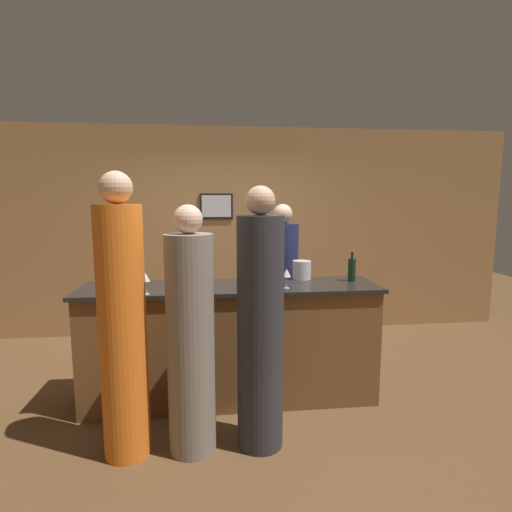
{
  "coord_description": "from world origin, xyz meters",
  "views": [
    {
      "loc": [
        -0.16,
        -3.51,
        1.83
      ],
      "look_at": [
        0.24,
        0.1,
        1.32
      ],
      "focal_mm": 28.0,
      "sensor_mm": 36.0,
      "label": 1
    }
  ],
  "objects_px": {
    "guest_1": "(191,340)",
    "wine_bottle_0": "(274,269)",
    "wine_bottle_1": "(352,269)",
    "guest_2": "(260,329)",
    "bartender": "(282,292)",
    "ice_bucket": "(302,270)",
    "guest_0": "(123,326)"
  },
  "relations": [
    {
      "from": "guest_1",
      "to": "wine_bottle_0",
      "type": "height_order",
      "value": "guest_1"
    },
    {
      "from": "guest_1",
      "to": "wine_bottle_1",
      "type": "bearing_deg",
      "value": 28.96
    },
    {
      "from": "guest_2",
      "to": "bartender",
      "type": "bearing_deg",
      "value": 73.96
    },
    {
      "from": "ice_bucket",
      "to": "guest_0",
      "type": "bearing_deg",
      "value": -147.3
    },
    {
      "from": "wine_bottle_0",
      "to": "wine_bottle_1",
      "type": "height_order",
      "value": "wine_bottle_0"
    },
    {
      "from": "bartender",
      "to": "guest_1",
      "type": "bearing_deg",
      "value": 57.67
    },
    {
      "from": "guest_2",
      "to": "ice_bucket",
      "type": "xyz_separation_m",
      "value": [
        0.52,
        0.95,
        0.26
      ]
    },
    {
      "from": "guest_0",
      "to": "guest_2",
      "type": "height_order",
      "value": "guest_0"
    },
    {
      "from": "guest_1",
      "to": "wine_bottle_0",
      "type": "relative_size",
      "value": 6.15
    },
    {
      "from": "guest_1",
      "to": "guest_2",
      "type": "height_order",
      "value": "guest_2"
    },
    {
      "from": "guest_0",
      "to": "guest_1",
      "type": "relative_size",
      "value": 1.12
    },
    {
      "from": "bartender",
      "to": "ice_bucket",
      "type": "bearing_deg",
      "value": 102.15
    },
    {
      "from": "bartender",
      "to": "wine_bottle_1",
      "type": "bearing_deg",
      "value": 131.08
    },
    {
      "from": "guest_0",
      "to": "guest_1",
      "type": "bearing_deg",
      "value": -0.26
    },
    {
      "from": "guest_0",
      "to": "wine_bottle_0",
      "type": "bearing_deg",
      "value": 37.37
    },
    {
      "from": "guest_0",
      "to": "wine_bottle_1",
      "type": "relative_size",
      "value": 7.29
    },
    {
      "from": "wine_bottle_1",
      "to": "ice_bucket",
      "type": "distance_m",
      "value": 0.47
    },
    {
      "from": "guest_0",
      "to": "ice_bucket",
      "type": "xyz_separation_m",
      "value": [
        1.49,
        0.96,
        0.21
      ]
    },
    {
      "from": "wine_bottle_1",
      "to": "ice_bucket",
      "type": "xyz_separation_m",
      "value": [
        -0.45,
        0.15,
        -0.02
      ]
    },
    {
      "from": "bartender",
      "to": "guest_2",
      "type": "distance_m",
      "value": 1.5
    },
    {
      "from": "guest_0",
      "to": "bartender",
      "type": "bearing_deg",
      "value": 46.21
    },
    {
      "from": "wine_bottle_0",
      "to": "wine_bottle_1",
      "type": "xyz_separation_m",
      "value": [
        0.73,
        -0.11,
        -0.0
      ]
    },
    {
      "from": "bartender",
      "to": "guest_0",
      "type": "height_order",
      "value": "guest_0"
    },
    {
      "from": "guest_2",
      "to": "wine_bottle_0",
      "type": "relative_size",
      "value": 6.59
    },
    {
      "from": "ice_bucket",
      "to": "wine_bottle_1",
      "type": "bearing_deg",
      "value": -18.07
    },
    {
      "from": "bartender",
      "to": "ice_bucket",
      "type": "distance_m",
      "value": 0.6
    },
    {
      "from": "guest_0",
      "to": "guest_2",
      "type": "relative_size",
      "value": 1.05
    },
    {
      "from": "bartender",
      "to": "wine_bottle_1",
      "type": "relative_size",
      "value": 6.45
    },
    {
      "from": "bartender",
      "to": "guest_0",
      "type": "distance_m",
      "value": 2.01
    },
    {
      "from": "bartender",
      "to": "wine_bottle_1",
      "type": "distance_m",
      "value": 0.91
    },
    {
      "from": "guest_0",
      "to": "guest_2",
      "type": "bearing_deg",
      "value": 0.24
    },
    {
      "from": "guest_1",
      "to": "wine_bottle_0",
      "type": "xyz_separation_m",
      "value": [
        0.74,
        0.93,
        0.35
      ]
    }
  ]
}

